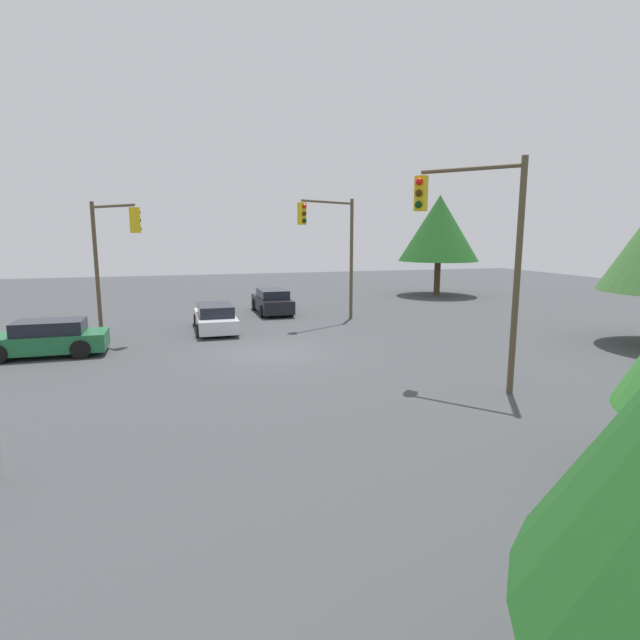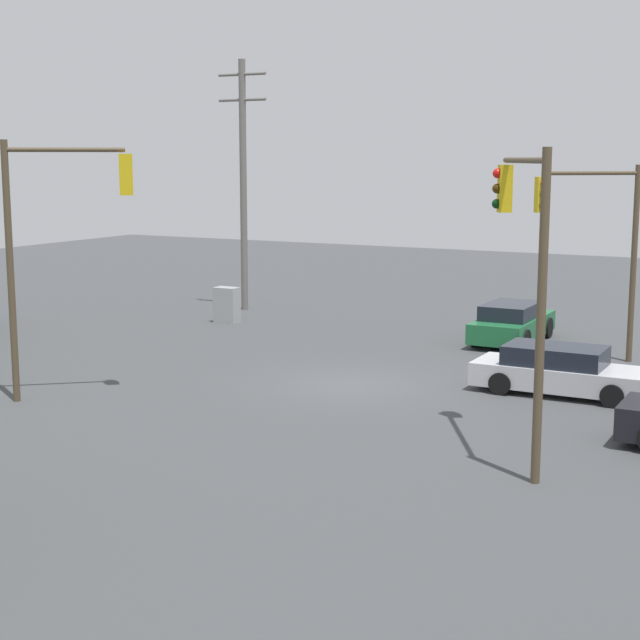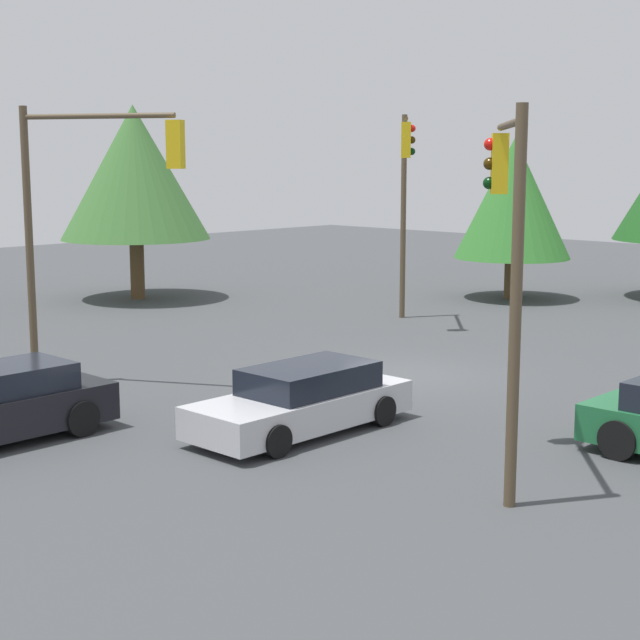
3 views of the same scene
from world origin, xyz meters
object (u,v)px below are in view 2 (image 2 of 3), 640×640
object	(u,v)px
sedan_silver	(561,371)
traffic_signal_main	(56,226)
traffic_signal_aux	(525,250)
traffic_signal_cross	(597,230)
sedan_green	(512,323)
electrical_cabinet	(227,305)

from	to	relation	value
sedan_silver	traffic_signal_main	size ratio (longest dim) A/B	0.71
traffic_signal_main	traffic_signal_aux	distance (m)	12.07
traffic_signal_cross	traffic_signal_aux	bearing A→B (deg)	55.98
sedan_green	traffic_signal_cross	distance (m)	5.19
electrical_cabinet	sedan_green	bearing A→B (deg)	6.17
sedan_silver	sedan_green	bearing A→B (deg)	-152.86
sedan_green	traffic_signal_cross	size ratio (longest dim) A/B	0.73
sedan_silver	traffic_signal_cross	xyz separation A→B (m)	(-0.20, 4.39, 3.48)
sedan_silver	traffic_signal_main	world-z (taller)	traffic_signal_main
traffic_signal_cross	traffic_signal_aux	world-z (taller)	traffic_signal_aux
sedan_silver	traffic_signal_aux	distance (m)	7.27
traffic_signal_cross	electrical_cabinet	xyz separation A→B (m)	(-14.04, 1.05, -3.43)
traffic_signal_main	electrical_cabinet	size ratio (longest dim) A/B	4.92
electrical_cabinet	sedan_silver	bearing A→B (deg)	-20.90
traffic_signal_main	sedan_green	bearing A→B (deg)	19.28
sedan_green	traffic_signal_aux	size ratio (longest dim) A/B	0.69
sedan_green	traffic_signal_cross	bearing A→B (deg)	-34.86
sedan_green	traffic_signal_aux	distance (m)	13.93
traffic_signal_main	traffic_signal_aux	size ratio (longest dim) A/B	1.04
sedan_green	traffic_signal_aux	bearing A→B (deg)	-72.26
sedan_silver	traffic_signal_cross	bearing A→B (deg)	-177.36
sedan_silver	traffic_signal_cross	world-z (taller)	traffic_signal_cross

